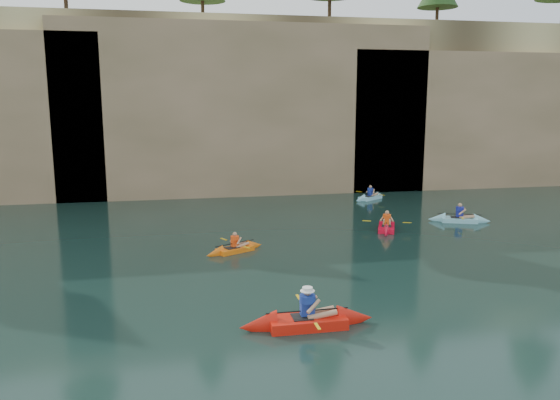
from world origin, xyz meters
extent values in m
plane|color=black|center=(0.00, 0.00, 0.00)|extent=(160.00, 160.00, 0.00)
cube|color=tan|center=(0.00, 30.00, 6.00)|extent=(70.00, 16.00, 12.00)
cube|color=#A28062|center=(2.00, 22.60, 5.70)|extent=(24.00, 2.40, 11.40)
cube|color=#A28062|center=(22.00, 22.60, 4.92)|extent=(26.00, 2.40, 9.84)
cube|color=black|center=(-4.00, 21.95, 1.60)|extent=(3.50, 1.00, 3.20)
cube|color=black|center=(10.00, 21.95, 2.25)|extent=(5.00, 1.00, 4.50)
cube|color=red|center=(0.52, 0.58, 0.17)|extent=(2.94, 0.92, 0.33)
cone|color=red|center=(1.90, 0.58, 0.17)|extent=(1.04, 0.88, 0.88)
cone|color=red|center=(-0.87, 0.58, 0.17)|extent=(1.04, 0.88, 0.88)
cube|color=black|center=(0.37, 0.58, 0.30)|extent=(0.55, 0.55, 0.04)
cube|color=navy|center=(0.52, 0.58, 0.63)|extent=(0.38, 0.25, 0.56)
sphere|color=tan|center=(0.52, 0.58, 1.03)|extent=(0.23, 0.23, 0.23)
cylinder|color=black|center=(0.52, 0.58, 0.47)|extent=(2.34, 0.04, 0.04)
cube|color=yellow|center=(0.52, 1.65, 0.47)|extent=(0.08, 0.42, 0.02)
cube|color=yellow|center=(0.52, -0.49, 0.47)|extent=(0.08, 0.42, 0.02)
cylinder|color=white|center=(0.52, 0.58, 1.08)|extent=(0.40, 0.40, 0.11)
cube|color=orange|center=(-0.56, 8.55, 0.12)|extent=(2.19, 1.57, 0.23)
cone|color=orange|center=(0.32, 9.01, 0.12)|extent=(0.96, 0.91, 0.63)
cone|color=orange|center=(-1.45, 8.08, 0.12)|extent=(0.96, 0.91, 0.63)
cube|color=black|center=(-0.70, 8.48, 0.20)|extent=(0.67, 0.61, 0.04)
cube|color=#FF4F15|center=(-0.56, 8.55, 0.45)|extent=(0.34, 0.30, 0.42)
sphere|color=tan|center=(-0.56, 8.55, 0.75)|extent=(0.18, 0.18, 0.18)
cylinder|color=black|center=(-0.56, 8.55, 0.37)|extent=(1.68, 0.90, 0.04)
cube|color=yellow|center=(-0.95, 9.29, 0.37)|extent=(0.27, 0.41, 0.02)
cube|color=yellow|center=(-0.18, 7.81, 0.37)|extent=(0.27, 0.41, 0.02)
cube|color=#86CEE1|center=(11.44, 11.87, 0.14)|extent=(2.52, 1.60, 0.27)
cone|color=#86CEE1|center=(12.49, 11.46, 0.14)|extent=(1.06, 1.00, 0.74)
cone|color=#86CEE1|center=(10.39, 12.28, 0.14)|extent=(1.06, 1.00, 0.74)
cube|color=black|center=(11.30, 11.92, 0.24)|extent=(0.68, 0.63, 0.04)
cube|color=navy|center=(11.44, 11.87, 0.53)|extent=(0.39, 0.33, 0.50)
sphere|color=tan|center=(11.44, 11.87, 0.89)|extent=(0.21, 0.21, 0.21)
cylinder|color=black|center=(11.44, 11.87, 0.41)|extent=(2.06, 0.84, 0.04)
cube|color=yellow|center=(11.81, 12.80, 0.41)|extent=(0.23, 0.42, 0.02)
cube|color=yellow|center=(11.08, 10.94, 0.41)|extent=(0.23, 0.42, 0.02)
cube|color=red|center=(7.10, 10.99, 0.13)|extent=(1.67, 2.58, 0.26)
cone|color=red|center=(7.57, 12.06, 0.13)|extent=(1.01, 1.09, 0.72)
cone|color=red|center=(6.64, 9.92, 0.13)|extent=(1.01, 1.09, 0.72)
cube|color=black|center=(7.04, 10.85, 0.23)|extent=(0.63, 0.68, 0.04)
cube|color=#F15314|center=(7.10, 10.99, 0.51)|extent=(0.32, 0.38, 0.48)
sphere|color=tan|center=(7.10, 10.99, 0.85)|extent=(0.20, 0.20, 0.20)
cylinder|color=black|center=(7.10, 10.99, 0.40)|extent=(0.88, 1.96, 0.04)
cube|color=yellow|center=(6.22, 11.37, 0.40)|extent=(0.42, 0.24, 0.02)
cube|color=yellow|center=(7.98, 10.61, 0.40)|extent=(0.42, 0.24, 0.02)
cube|color=#86CDE1|center=(9.26, 19.00, 0.12)|extent=(2.26, 1.83, 0.25)
cone|color=#86CDE1|center=(10.14, 19.59, 0.12)|extent=(1.03, 1.00, 0.67)
cone|color=#86CDE1|center=(8.38, 18.41, 0.12)|extent=(1.03, 1.00, 0.67)
cube|color=black|center=(9.14, 18.92, 0.22)|extent=(0.69, 0.65, 0.04)
cube|color=navy|center=(9.26, 19.00, 0.48)|extent=(0.36, 0.33, 0.45)
sphere|color=tan|center=(9.26, 19.00, 0.80)|extent=(0.19, 0.19, 0.19)
cylinder|color=black|center=(9.26, 19.00, 0.39)|extent=(1.67, 1.13, 0.04)
cube|color=yellow|center=(8.77, 19.74, 0.39)|extent=(0.30, 0.39, 0.02)
cube|color=yellow|center=(9.76, 18.26, 0.39)|extent=(0.30, 0.39, 0.02)
camera|label=1|loc=(-3.02, -13.25, 6.21)|focal=35.00mm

